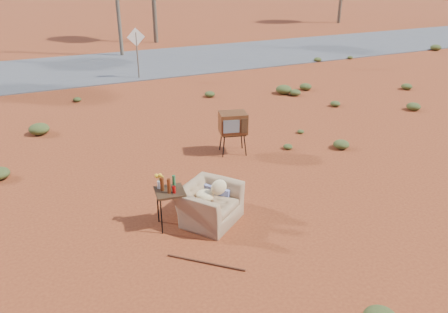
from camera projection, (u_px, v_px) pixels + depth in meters
name	position (u px, v px, depth m)	size (l,w,h in m)	color
ground	(220.00, 216.00, 8.87)	(140.00, 140.00, 0.00)	brown
highway	(93.00, 68.00, 21.30)	(140.00, 7.00, 0.04)	#565659
armchair	(211.00, 198.00, 8.61)	(1.47, 1.49, 1.01)	#9B7854
tv_unit	(233.00, 123.00, 11.47)	(0.82, 0.72, 1.13)	black
side_table	(167.00, 189.00, 8.24)	(0.61, 0.61, 1.08)	#3A2715
rusty_bar	(206.00, 263.00, 7.46)	(0.04, 0.04, 1.41)	#542316
road_sign	(137.00, 44.00, 18.79)	(0.78, 0.06, 2.19)	brown
scrub_patch	(128.00, 142.00, 12.15)	(17.49, 8.07, 0.33)	#454D22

